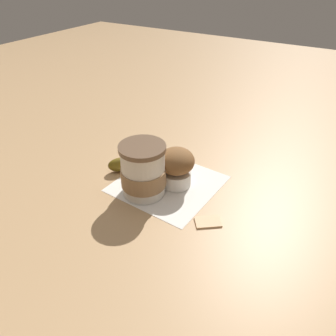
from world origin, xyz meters
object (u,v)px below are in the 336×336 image
object	(u,v)px
coffee_cup	(143,171)
muffin	(176,166)
banana	(145,162)
sugar_packet	(208,221)

from	to	relation	value
coffee_cup	muffin	world-z (taller)	coffee_cup
coffee_cup	banana	distance (m)	0.10
coffee_cup	banana	size ratio (longest dim) A/B	0.74
coffee_cup	sugar_packet	xyz separation A→B (m)	(-0.02, -0.16, -0.05)
muffin	banana	distance (m)	0.10
sugar_packet	muffin	bearing A→B (deg)	56.73
coffee_cup	sugar_packet	world-z (taller)	coffee_cup
muffin	sugar_packet	distance (m)	0.15
coffee_cup	muffin	bearing A→B (deg)	-37.18
banana	coffee_cup	bearing A→B (deg)	-147.03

